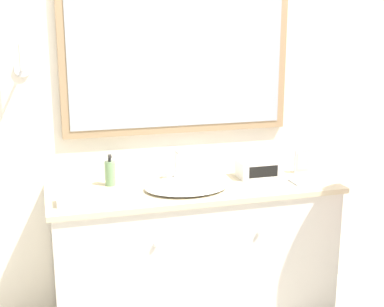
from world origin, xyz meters
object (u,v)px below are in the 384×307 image
Objects in this scene: soap_bottle at (110,173)px; sink_basin at (186,185)px; appliance_box at (259,169)px; picture_frame at (302,162)px.

sink_basin is at bearing -24.34° from soap_bottle.
appliance_box is at bearing -4.80° from soap_bottle.
appliance_box is at bearing 12.30° from sink_basin.
sink_basin is at bearing -167.70° from appliance_box.
soap_bottle is (-0.41, 0.18, 0.06)m from sink_basin.
soap_bottle is at bearing 176.54° from picture_frame.
picture_frame is at bearing -3.46° from soap_bottle.
sink_basin is at bearing -171.96° from picture_frame.
sink_basin reaches higher than picture_frame.
picture_frame reaches higher than appliance_box.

